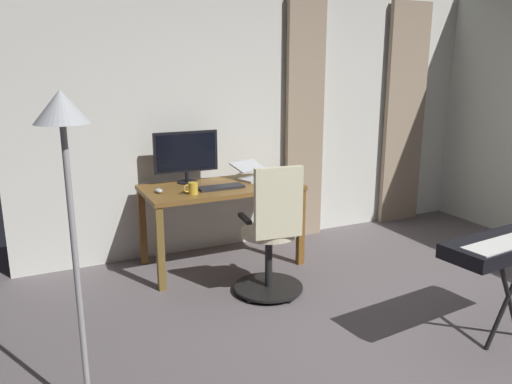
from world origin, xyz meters
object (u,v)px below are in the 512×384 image
mug_coffee (193,188)px  floor_lamp (68,178)px  office_chair (272,238)px  desk (221,196)px  laptop (253,174)px  computer_mouse (159,191)px  computer_keyboard (221,187)px  computer_monitor (186,154)px

mug_coffee → floor_lamp: 1.90m
office_chair → mug_coffee: bearing=132.8°
desk → mug_coffee: size_ratio=11.05×
laptop → floor_lamp: (1.77, 1.80, 0.49)m
desk → office_chair: 0.81m
computer_mouse → mug_coffee: (-0.24, 0.17, 0.03)m
office_chair → computer_mouse: bearing=137.9°
computer_keyboard → computer_monitor: bearing=-60.7°
desk → mug_coffee: bearing=30.9°
desk → mug_coffee: 0.41m
desk → laptop: size_ratio=3.53×
floor_lamp → laptop: bearing=-134.6°
office_chair → mug_coffee: office_chair is taller
computer_keyboard → mug_coffee: mug_coffee is taller
office_chair → computer_keyboard: bearing=109.2°
computer_monitor → computer_mouse: computer_monitor is taller
computer_monitor → floor_lamp: floor_lamp is taller
computer_monitor → computer_mouse: size_ratio=5.95×
office_chair → floor_lamp: bearing=-143.4°
laptop → mug_coffee: bearing=4.3°
floor_lamp → computer_mouse: bearing=-116.7°
desk → computer_keyboard: size_ratio=3.44×
computer_mouse → floor_lamp: floor_lamp is taller
computer_monitor → laptop: size_ratio=1.52×
computer_mouse → mug_coffee: bearing=144.5°
desk → computer_monitor: size_ratio=2.33×
laptop → computer_mouse: laptop is taller
computer_keyboard → mug_coffee: 0.30m
office_chair → computer_keyboard: size_ratio=2.67×
floor_lamp → desk: bearing=-129.9°
office_chair → computer_monitor: computer_monitor is taller
desk → laptop: (-0.37, -0.12, 0.15)m
computer_monitor → mug_coffee: 0.49m
computer_monitor → floor_lamp: size_ratio=0.35×
computer_monitor → computer_keyboard: size_ratio=1.48×
computer_keyboard → desk: bearing=-110.5°
desk → mug_coffee: mug_coffee is taller
desk → floor_lamp: 2.28m
computer_monitor → computer_keyboard: computer_monitor is taller
computer_monitor → computer_keyboard: bearing=119.3°
laptop → office_chair: bearing=54.2°
office_chair → computer_keyboard: (0.16, -0.68, 0.27)m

